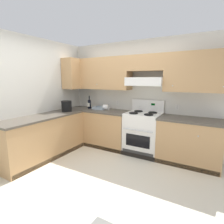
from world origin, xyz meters
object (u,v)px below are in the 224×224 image
object	(u,v)px
stove	(143,133)
bucket	(67,106)
wine_bottle	(89,104)
paper_towel_roll	(106,107)
bowl	(100,108)

from	to	relation	value
stove	bucket	world-z (taller)	stove
wine_bottle	paper_towel_roll	bearing A→B (deg)	4.82
stove	paper_towel_roll	xyz separation A→B (m)	(-1.01, 0.07, 0.50)
bowl	stove	bearing A→B (deg)	-3.54
bucket	paper_towel_roll	distance (m)	0.96
paper_towel_roll	bowl	bearing A→B (deg)	177.29
bowl	bucket	world-z (taller)	bucket
bowl	bucket	distance (m)	0.84
wine_bottle	bowl	size ratio (longest dim) A/B	1.02
wine_bottle	bowl	xyz separation A→B (m)	(0.29, 0.05, -0.11)
wine_bottle	bucket	distance (m)	0.65
stove	bowl	xyz separation A→B (m)	(-1.20, 0.07, 0.45)
bowl	bucket	bearing A→B (deg)	-127.49
paper_towel_roll	stove	bearing A→B (deg)	-3.70
wine_bottle	bucket	world-z (taller)	wine_bottle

